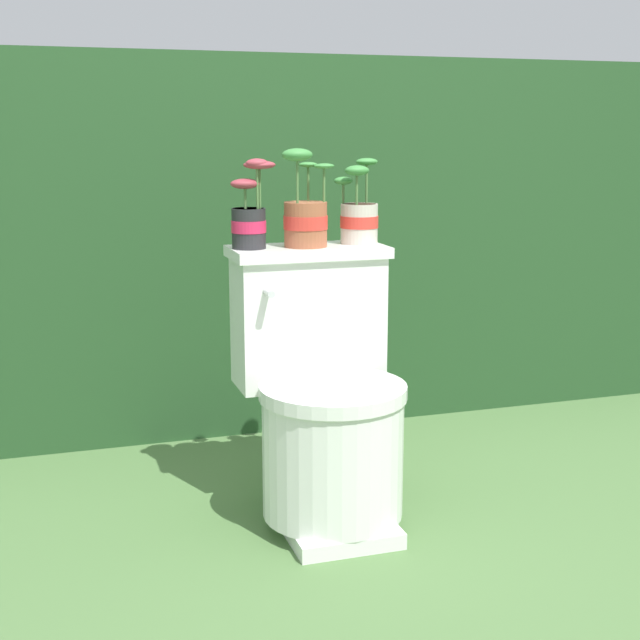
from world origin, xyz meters
TOP-DOWN VIEW (x-y plane):
  - ground_plane at (0.00, 0.00)m, footprint 12.00×12.00m
  - hedge_backdrop at (0.00, 1.22)m, footprint 3.56×0.83m
  - toilet at (-0.01, 0.07)m, footprint 0.44×0.53m
  - potted_plant_left at (-0.17, 0.22)m, footprint 0.12×0.10m
  - potted_plant_midleft at (-0.02, 0.21)m, footprint 0.15×0.13m
  - potted_plant_middle at (0.15, 0.24)m, footprint 0.13×0.11m

SIDE VIEW (x-z plane):
  - ground_plane at x=0.00m, z-range 0.00..0.00m
  - toilet at x=-0.01m, z-range -0.04..0.70m
  - hedge_backdrop at x=0.00m, z-range 0.00..1.31m
  - potted_plant_middle at x=0.15m, z-range 0.70..0.94m
  - potted_plant_midleft at x=-0.02m, z-range 0.69..0.96m
  - potted_plant_left at x=-0.17m, z-range 0.71..0.95m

